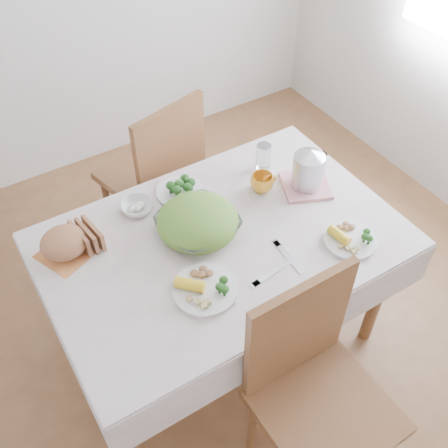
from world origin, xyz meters
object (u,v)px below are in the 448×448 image
chair_far (150,179)px  dinner_plate_right (350,240)px  electric_kettle (308,167)px  dining_table (223,293)px  dinner_plate_left (205,290)px  salad_bowl (198,226)px  yellow_mug (262,183)px  chair_near (324,416)px

chair_far → dinner_plate_right: size_ratio=4.48×
dinner_plate_right → electric_kettle: 0.39m
dining_table → dinner_plate_left: (-0.21, -0.20, 0.40)m
salad_bowl → yellow_mug: size_ratio=3.04×
chair_far → dinner_plate_left: 1.11m
dinner_plate_left → electric_kettle: 0.77m
dinner_plate_right → yellow_mug: (-0.13, 0.47, 0.03)m
electric_kettle → chair_near: bearing=-122.8°
chair_far → electric_kettle: electric_kettle is taller
dining_table → salad_bowl: bearing=129.3°
chair_near → salad_bowl: 0.90m
dinner_plate_left → salad_bowl: bearing=64.7°
chair_far → electric_kettle: 0.99m
dining_table → chair_far: size_ratio=1.37×
electric_kettle → yellow_mug: bearing=153.0°
salad_bowl → dinner_plate_left: 0.32m
chair_near → dinner_plate_right: 0.71m
chair_near → yellow_mug: chair_near is taller
chair_far → dinner_plate_left: size_ratio=4.00×
chair_near → dinner_plate_right: (0.46, 0.45, 0.31)m
dinner_plate_right → electric_kettle: electric_kettle is taller
yellow_mug → chair_far: bearing=112.8°
dinner_plate_left → chair_near: bearing=-70.4°
dinner_plate_right → electric_kettle: size_ratio=1.14×
dining_table → dinner_plate_right: size_ratio=6.13×
salad_bowl → electric_kettle: size_ratio=1.63×
dining_table → dinner_plate_left: size_ratio=5.47×
dining_table → salad_bowl: 0.44m
yellow_mug → electric_kettle: size_ratio=0.54×
chair_near → chair_far: (0.05, 1.59, 0.00)m
chair_far → electric_kettle: (0.47, -0.76, 0.42)m
yellow_mug → electric_kettle: (0.19, -0.09, 0.08)m
chair_near → dinner_plate_right: chair_near is taller
dining_table → chair_near: 0.76m
chair_far → salad_bowl: (-0.10, -0.75, 0.34)m
dining_table → dinner_plate_right: (0.45, -0.30, 0.40)m
salad_bowl → dinner_plate_right: bearing=-36.7°
chair_near → salad_bowl: bearing=93.5°
dinner_plate_right → yellow_mug: bearing=105.5°
dinner_plate_left → chair_far: bearing=76.9°
electric_kettle → dinner_plate_left: bearing=-159.5°
salad_bowl → electric_kettle: (0.57, -0.01, 0.08)m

